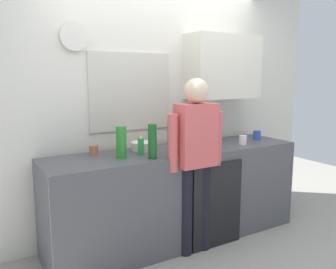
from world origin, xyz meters
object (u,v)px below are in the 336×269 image
(cup_terracotta_mug, at_px, (94,150))
(bottle_olive_oil, at_px, (123,140))
(bottle_clear_soda, at_px, (121,142))
(cup_blue_mug, at_px, (257,135))
(cup_white_mug, at_px, (243,140))
(coffee_maker, at_px, (200,130))
(bottle_green_wine, at_px, (152,141))
(mixing_bowl, at_px, (143,146))
(dish_soap, at_px, (141,146))
(bottle_amber_beer, at_px, (178,139))
(person_at_sink, at_px, (196,152))

(cup_terracotta_mug, bearing_deg, bottle_olive_oil, -12.65)
(bottle_clear_soda, bearing_deg, cup_blue_mug, 1.85)
(bottle_clear_soda, bearing_deg, cup_white_mug, -3.61)
(bottle_olive_oil, relative_size, cup_blue_mug, 2.50)
(bottle_olive_oil, xyz_separation_m, cup_terracotta_mug, (-0.26, 0.06, -0.08))
(coffee_maker, relative_size, bottle_green_wine, 1.10)
(mixing_bowl, distance_m, dish_soap, 0.18)
(cup_white_mug, distance_m, mixing_bowl, 1.06)
(bottle_amber_beer, distance_m, cup_terracotta_mug, 0.79)
(bottle_green_wine, height_order, mixing_bowl, bottle_green_wine)
(bottle_olive_oil, height_order, cup_terracotta_mug, bottle_olive_oil)
(coffee_maker, bearing_deg, bottle_clear_soda, -169.48)
(cup_terracotta_mug, height_order, person_at_sink, person_at_sink)
(bottle_clear_soda, distance_m, cup_blue_mug, 1.66)
(coffee_maker, distance_m, person_at_sink, 0.57)
(bottle_green_wine, bearing_deg, coffee_maker, 24.20)
(cup_terracotta_mug, bearing_deg, person_at_sink, -31.41)
(cup_blue_mug, bearing_deg, bottle_amber_beer, -177.10)
(cup_white_mug, bearing_deg, person_at_sink, -166.67)
(bottle_amber_beer, height_order, cup_blue_mug, bottle_amber_beer)
(cup_terracotta_mug, xyz_separation_m, person_at_sink, (0.78, -0.48, -0.01))
(mixing_bowl, bearing_deg, bottle_olive_oil, -171.34)
(dish_soap, bearing_deg, mixing_bowl, 58.58)
(bottle_clear_soda, xyz_separation_m, bottle_olive_oil, (0.09, 0.16, -0.01))
(cup_blue_mug, bearing_deg, bottle_clear_soda, -178.15)
(coffee_maker, relative_size, mixing_bowl, 1.50)
(coffee_maker, relative_size, bottle_olive_oil, 1.32)
(cup_blue_mug, distance_m, dish_soap, 1.45)
(bottle_green_wine, relative_size, mixing_bowl, 1.36)
(bottle_olive_oil, height_order, person_at_sink, person_at_sink)
(coffee_maker, relative_size, cup_terracotta_mug, 3.59)
(person_at_sink, bearing_deg, coffee_maker, 45.09)
(dish_soap, bearing_deg, coffee_maker, 10.13)
(bottle_amber_beer, height_order, mixing_bowl, bottle_amber_beer)
(bottle_green_wine, height_order, cup_white_mug, bottle_green_wine)
(bottle_amber_beer, height_order, cup_white_mug, bottle_amber_beer)
(cup_white_mug, height_order, dish_soap, dish_soap)
(bottle_green_wine, distance_m, bottle_amber_beer, 0.39)
(bottle_olive_oil, distance_m, cup_white_mug, 1.26)
(bottle_olive_oil, relative_size, person_at_sink, 0.16)
(cup_terracotta_mug, xyz_separation_m, mixing_bowl, (0.48, -0.03, -0.01))
(cup_terracotta_mug, relative_size, person_at_sink, 0.06)
(coffee_maker, height_order, bottle_clear_soda, coffee_maker)
(cup_white_mug, bearing_deg, bottle_amber_beer, 173.69)
(cup_terracotta_mug, bearing_deg, dish_soap, -25.01)
(bottle_green_wine, bearing_deg, bottle_amber_beer, 23.19)
(coffee_maker, xyz_separation_m, bottle_amber_beer, (-0.38, -0.18, -0.03))
(cup_blue_mug, relative_size, cup_white_mug, 1.05)
(bottle_clear_soda, xyz_separation_m, mixing_bowl, (0.30, 0.20, -0.10))
(mixing_bowl, xyz_separation_m, dish_soap, (-0.09, -0.15, 0.04))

